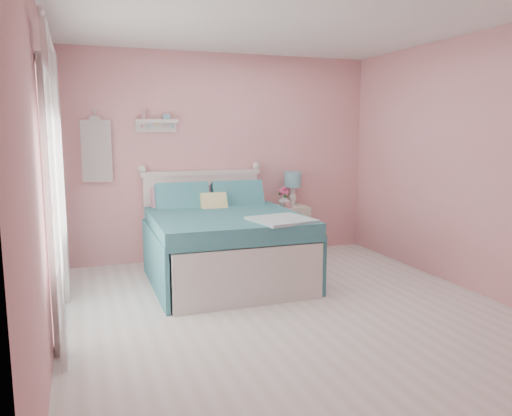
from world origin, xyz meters
TOP-DOWN VIEW (x-y plane):
  - floor at (0.00, 0.00)m, footprint 4.50×4.50m
  - room_shell at (0.00, 0.00)m, footprint 4.50×4.50m
  - bed at (-0.29, 1.26)m, footprint 1.58×1.98m
  - nightstand at (0.83, 2.01)m, footprint 0.45×0.45m
  - table_lamp at (0.91, 2.07)m, footprint 0.22×0.22m
  - vase at (0.75, 1.99)m, footprint 0.20×0.20m
  - teacup at (0.75, 1.86)m, footprint 0.12×0.12m
  - roses at (0.75, 1.99)m, footprint 0.14×0.11m
  - wall_shelf at (-0.85, 2.19)m, footprint 0.50×0.15m
  - hanging_dress at (-1.55, 2.18)m, footprint 0.34×0.03m
  - french_door at (-1.97, 0.40)m, footprint 0.04×1.32m
  - curtain_near at (-1.92, -0.34)m, footprint 0.04×0.40m
  - curtain_far at (-1.92, 1.14)m, footprint 0.04×0.40m

SIDE VIEW (x-z plane):
  - floor at x=0.00m, z-range 0.00..0.00m
  - nightstand at x=0.83m, z-range 0.00..0.66m
  - bed at x=-0.29m, z-range -0.17..0.96m
  - teacup at x=0.75m, z-range 0.65..0.73m
  - vase at x=0.75m, z-range 0.65..0.81m
  - roses at x=0.75m, z-range 0.79..0.91m
  - table_lamp at x=0.91m, z-range 0.74..1.18m
  - french_door at x=-1.97m, z-range -0.01..2.15m
  - curtain_near at x=-1.92m, z-range 0.02..2.34m
  - curtain_far at x=-1.92m, z-range 0.02..2.34m
  - hanging_dress at x=-1.55m, z-range 1.04..1.76m
  - room_shell at x=0.00m, z-range -0.67..3.83m
  - wall_shelf at x=-0.85m, z-range 1.61..1.86m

